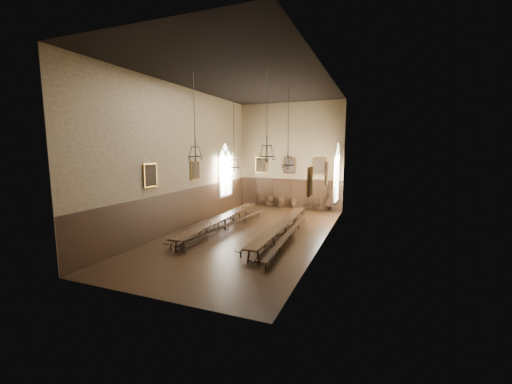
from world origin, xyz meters
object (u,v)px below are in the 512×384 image
Objects in this scene: bench_right_inner at (273,231)px; bench_right_outer at (290,234)px; chair_1 at (262,203)px; chandelier_back_left at (234,162)px; table_left at (222,224)px; bench_left_outer at (215,224)px; bench_left_inner at (228,226)px; chair_3 at (282,205)px; table_right at (282,230)px; chair_2 at (270,204)px; chair_4 at (294,206)px; chandelier_front_left at (195,150)px; chair_7 at (329,208)px; chandelier_front_right at (267,151)px; chair_5 at (306,206)px; chair_6 at (316,207)px; chandelier_back_right at (288,160)px.

bench_right_inner is 0.86× the size of bench_right_outer.
chandelier_back_left is at bearing -101.20° from chair_1.
table_left is 1.04× the size of bench_left_outer.
chandelier_back_left reaches higher than bench_left_inner.
table_right is at bearing -90.42° from chair_3.
chair_2 reaches higher than chair_4.
bench_left_outer is 10.66× the size of chair_3.
chair_2 reaches higher than chair_3.
chair_7 is at bearing 64.70° from chandelier_front_left.
chair_1 is at bearing 89.05° from bench_left_outer.
bench_left_outer is at bearing 165.78° from table_left.
chandelier_back_left is (-2.86, -5.77, 3.95)m from chair_4.
bench_right_inner is 2.06× the size of chandelier_front_right.
chair_2 is 3.17m from chair_5.
chandelier_back_left is at bearing -113.13° from chair_6.
chair_7 is at bearing 9.98° from chair_2.
chair_2 is at bearing 88.68° from chandelier_front_left.
chandelier_back_right reaches higher than bench_right_outer.
chair_5 is 7.99m from chandelier_back_left.
bench_right_outer is (1.12, -0.28, 0.04)m from bench_right_inner.
chair_5 is 0.23× the size of chandelier_front_left.
table_right is at bearing -82.56° from chandelier_back_right.
bench_right_outer is 9.32m from chair_3.
chair_4 is at bearing 76.76° from bench_left_inner.
chair_4 is at bearing 69.83° from bench_left_outer.
bench_right_outer is 9.72m from chair_2.
bench_left_inner is at bearing 147.24° from chandelier_front_right.
table_right is at bearing -112.95° from chair_7.
chair_2 is at bearing 113.30° from table_right.
chair_2 is at bearing 163.60° from chair_3.
table_right is 10.37× the size of chair_7.
bench_left_inner is 1.99× the size of chandelier_back_right.
chair_7 is (1.12, 0.04, -0.01)m from chair_6.
table_right is at bearing -93.51° from chair_4.
chandelier_back_left is (-0.73, -5.69, 3.90)m from chair_2.
chair_1 is 0.20× the size of chandelier_back_left.
chandelier_back_right is (-1.78, -6.35, 4.14)m from chair_7.
chair_2 is at bearing 118.07° from chandelier_back_right.
table_right is at bearing 36.83° from chandelier_front_left.
table_right is at bearing 84.97° from chandelier_front_right.
chandelier_back_right is at bearing -87.35° from chair_3.
table_left is at bearing -135.95° from chair_7.
bench_right_inner is 1.71× the size of chandelier_back_left.
chair_7 is at bearing -12.29° from chair_1.
chandelier_back_left is 1.20× the size of chandelier_front_right.
chandelier_front_left reaches higher than chair_3.
chandelier_front_right is (3.72, 0.80, -0.04)m from chandelier_front_left.
bench_left_outer is at bearing -94.35° from chandelier_back_left.
chair_3 reaches higher than bench_right_outer.
chair_5 reaches higher than chair_3.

